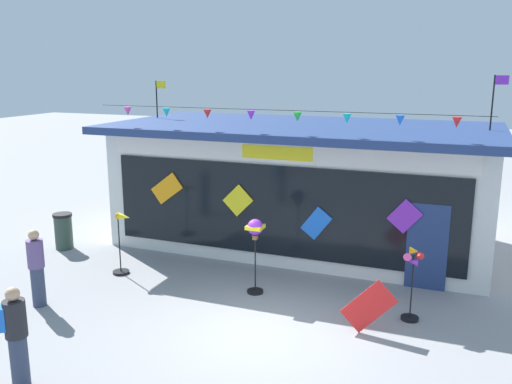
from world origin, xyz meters
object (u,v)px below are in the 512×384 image
object	(u,v)px
person_near_camera	(37,267)
display_kite_on_ground	(369,306)
wind_spinner_left	(255,236)
person_mid_plaza	(15,335)
wind_spinner_center_left	(412,276)
trash_bin	(63,231)
wind_spinner_far_left	(122,243)
kite_shop_building	(304,183)

from	to	relation	value
person_near_camera	display_kite_on_ground	distance (m)	6.86
wind_spinner_left	person_mid_plaza	world-z (taller)	wind_spinner_left
display_kite_on_ground	wind_spinner_center_left	bearing A→B (deg)	50.03
trash_bin	wind_spinner_center_left	bearing A→B (deg)	-6.40
wind_spinner_far_left	person_mid_plaza	xyz separation A→B (m)	(1.30, -4.71, 0.10)
person_near_camera	wind_spinner_far_left	bearing A→B (deg)	-108.40
kite_shop_building	wind_spinner_center_left	world-z (taller)	kite_shop_building
kite_shop_building	person_near_camera	xyz separation A→B (m)	(-3.96, -6.23, -0.88)
wind_spinner_left	display_kite_on_ground	world-z (taller)	wind_spinner_left
wind_spinner_far_left	trash_bin	bearing A→B (deg)	159.08
person_near_camera	person_mid_plaza	world-z (taller)	same
kite_shop_building	person_near_camera	distance (m)	7.43
kite_shop_building	wind_spinner_left	xyz separation A→B (m)	(0.07, -3.92, -0.41)
wind_spinner_far_left	person_near_camera	bearing A→B (deg)	-105.17
wind_spinner_far_left	trash_bin	world-z (taller)	wind_spinner_far_left
wind_spinner_center_left	person_near_camera	world-z (taller)	person_near_camera
wind_spinner_far_left	person_mid_plaza	size ratio (longest dim) A/B	0.92
wind_spinner_far_left	person_near_camera	distance (m)	2.28
wind_spinner_left	display_kite_on_ground	xyz separation A→B (m)	(2.70, -0.98, -0.80)
person_near_camera	trash_bin	size ratio (longest dim) A/B	1.66
wind_spinner_far_left	display_kite_on_ground	world-z (taller)	wind_spinner_far_left
wind_spinner_far_left	person_near_camera	size ratio (longest dim) A/B	0.92
wind_spinner_center_left	person_mid_plaza	distance (m)	7.22
kite_shop_building	wind_spinner_left	world-z (taller)	kite_shop_building
wind_spinner_left	wind_spinner_center_left	xyz separation A→B (m)	(3.39, -0.15, -0.39)
wind_spinner_far_left	wind_spinner_left	world-z (taller)	wind_spinner_left
wind_spinner_left	person_near_camera	xyz separation A→B (m)	(-4.03, -2.30, -0.47)
kite_shop_building	display_kite_on_ground	world-z (taller)	kite_shop_building
wind_spinner_far_left	display_kite_on_ground	xyz separation A→B (m)	(6.13, -0.87, -0.25)
kite_shop_building	display_kite_on_ground	size ratio (longest dim) A/B	10.59
wind_spinner_center_left	trash_bin	bearing A→B (deg)	173.60
trash_bin	display_kite_on_ground	world-z (taller)	display_kite_on_ground
wind_spinner_center_left	person_near_camera	distance (m)	7.73
person_near_camera	display_kite_on_ground	bearing A→B (deg)	-172.05
kite_shop_building	wind_spinner_center_left	size ratio (longest dim) A/B	6.73
wind_spinner_left	wind_spinner_center_left	distance (m)	3.42
wind_spinner_center_left	trash_bin	distance (m)	9.56
wind_spinner_left	display_kite_on_ground	bearing A→B (deg)	-19.89
wind_spinner_center_left	trash_bin	world-z (taller)	wind_spinner_center_left
wind_spinner_far_left	wind_spinner_left	size ratio (longest dim) A/B	0.90
kite_shop_building	wind_spinner_far_left	world-z (taller)	kite_shop_building
kite_shop_building	person_near_camera	size ratio (longest dim) A/B	6.18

